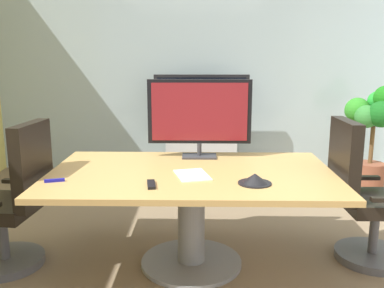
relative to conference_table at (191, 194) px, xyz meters
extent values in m
plane|color=#7A664C|center=(-0.02, -0.24, -0.56)|extent=(7.04, 7.04, 0.00)
cube|color=#9EB2B7|center=(-0.02, 2.77, 0.91)|extent=(5.36, 0.10, 2.93)
cube|color=#B2894C|center=(0.00, 0.00, 0.15)|extent=(2.05, 1.24, 0.04)
cylinder|color=slate|center=(0.00, 0.00, -0.21)|extent=(0.20, 0.20, 0.69)
cylinder|color=slate|center=(0.00, 0.00, -0.54)|extent=(0.76, 0.76, 0.03)
cylinder|color=#4C4C51|center=(-1.40, -0.05, -0.53)|extent=(0.56, 0.56, 0.06)
cylinder|color=#4C4C51|center=(-1.40, -0.05, -0.32)|extent=(0.07, 0.07, 0.36)
cube|color=black|center=(-1.40, -0.05, -0.10)|extent=(0.52, 0.52, 0.10)
cube|color=black|center=(-1.13, -0.07, 0.23)|extent=(0.13, 0.46, 0.60)
cube|color=black|center=(-1.35, 0.21, 0.02)|extent=(0.28, 0.08, 0.03)
cylinder|color=#4C4C51|center=(1.40, 0.10, -0.53)|extent=(0.56, 0.56, 0.06)
cylinder|color=#4C4C51|center=(1.40, 0.10, -0.32)|extent=(0.07, 0.07, 0.36)
cube|color=black|center=(1.40, 0.10, -0.10)|extent=(0.49, 0.49, 0.10)
cube|color=black|center=(1.13, 0.09, 0.23)|extent=(0.10, 0.46, 0.60)
cube|color=black|center=(1.37, 0.36, 0.02)|extent=(0.28, 0.05, 0.03)
cube|color=#333338|center=(0.06, 0.44, 0.18)|extent=(0.28, 0.18, 0.02)
cylinder|color=#333338|center=(0.06, 0.44, 0.24)|extent=(0.04, 0.04, 0.10)
cube|color=black|center=(0.06, 0.45, 0.55)|extent=(0.84, 0.04, 0.52)
cube|color=maroon|center=(0.06, 0.43, 0.55)|extent=(0.77, 0.01, 0.47)
cube|color=#B7BABC|center=(0.08, 2.42, -0.28)|extent=(0.90, 0.36, 0.55)
cube|color=black|center=(0.08, 2.40, 0.37)|extent=(1.20, 0.06, 0.76)
cube|color=black|center=(0.08, 2.37, 0.37)|extent=(1.12, 0.01, 0.69)
cylinder|color=brown|center=(2.07, 1.92, -0.41)|extent=(0.34, 0.34, 0.30)
cylinder|color=brown|center=(2.07, 1.92, -0.04)|extent=(0.05, 0.05, 0.44)
sphere|color=green|center=(2.15, 2.05, 0.46)|extent=(0.24, 0.24, 0.24)
sphere|color=#2C8522|center=(1.91, 2.02, 0.36)|extent=(0.29, 0.29, 0.29)
sphere|color=#307830|center=(1.96, 1.87, 0.31)|extent=(0.26, 0.26, 0.26)
sphere|color=#145A19|center=(2.10, 1.78, 0.34)|extent=(0.30, 0.30, 0.30)
cone|color=black|center=(0.42, -0.29, 0.21)|extent=(0.19, 0.19, 0.07)
cylinder|color=black|center=(0.42, -0.29, 0.17)|extent=(0.22, 0.22, 0.01)
cube|color=black|center=(-0.25, -0.35, 0.18)|extent=(0.08, 0.18, 0.02)
cube|color=#1919A5|center=(-0.90, -0.28, 0.18)|extent=(0.13, 0.06, 0.02)
cube|color=white|center=(0.01, -0.11, 0.17)|extent=(0.28, 0.34, 0.01)
camera|label=1|loc=(0.06, -2.95, 1.00)|focal=39.54mm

